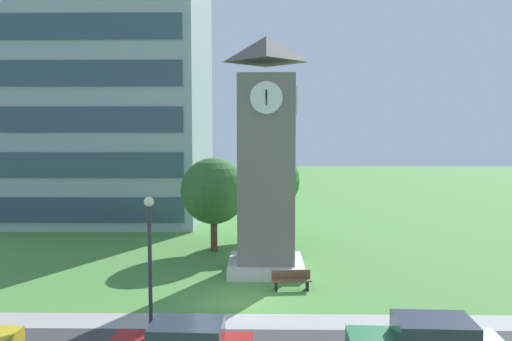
# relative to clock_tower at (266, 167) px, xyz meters

# --- Properties ---
(ground_plane) EXTENTS (160.00, 160.00, 0.00)m
(ground_plane) POSITION_rel_clock_tower_xyz_m (-1.06, -4.77, -5.41)
(ground_plane) COLOR #4C893D
(kerb_strip) EXTENTS (120.00, 1.60, 0.01)m
(kerb_strip) POSITION_rel_clock_tower_xyz_m (-1.06, -7.04, -5.40)
(kerb_strip) COLOR #9E9E99
(kerb_strip) RESTS_ON ground
(office_building) EXTENTS (15.60, 14.41, 28.80)m
(office_building) POSITION_rel_clock_tower_xyz_m (-12.94, 17.13, 8.99)
(office_building) COLOR #9EA8B2
(office_building) RESTS_ON ground
(clock_tower) EXTENTS (3.81, 3.81, 11.97)m
(clock_tower) POSITION_rel_clock_tower_xyz_m (0.00, 0.00, 0.00)
(clock_tower) COLOR slate
(clock_tower) RESTS_ON ground
(park_bench) EXTENTS (1.84, 0.66, 0.88)m
(park_bench) POSITION_rel_clock_tower_xyz_m (1.15, -3.10, -4.95)
(park_bench) COLOR brown
(park_bench) RESTS_ON ground
(street_lamp) EXTENTS (0.36, 0.36, 4.97)m
(street_lamp) POSITION_rel_clock_tower_xyz_m (-4.17, -8.30, -2.25)
(street_lamp) COLOR #333338
(street_lamp) RESTS_ON ground
(tree_near_tower) EXTENTS (4.21, 4.21, 6.03)m
(tree_near_tower) POSITION_rel_clock_tower_xyz_m (0.16, 7.88, -1.50)
(tree_near_tower) COLOR #513823
(tree_near_tower) RESTS_ON ground
(tree_by_building) EXTENTS (3.97, 3.97, 5.64)m
(tree_by_building) POSITION_rel_clock_tower_xyz_m (-3.11, 4.34, -1.76)
(tree_by_building) COLOR #513823
(tree_by_building) RESTS_ON ground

